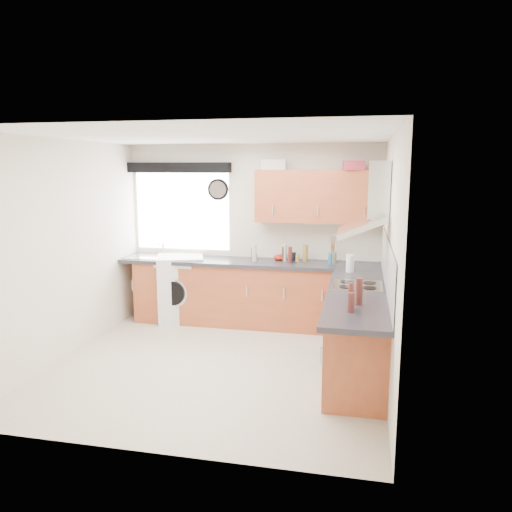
% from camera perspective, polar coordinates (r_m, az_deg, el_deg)
% --- Properties ---
extents(ground_plane, '(3.60, 3.60, 0.00)m').
position_cam_1_polar(ground_plane, '(5.74, -4.31, -12.26)').
color(ground_plane, beige).
extents(ceiling, '(3.60, 3.60, 0.02)m').
position_cam_1_polar(ceiling, '(5.32, -4.67, 13.49)').
color(ceiling, white).
rests_on(ceiling, wall_back).
extents(wall_back, '(3.60, 0.02, 2.50)m').
position_cam_1_polar(wall_back, '(7.12, -0.38, 2.58)').
color(wall_back, silver).
rests_on(wall_back, ground_plane).
extents(wall_front, '(3.60, 0.02, 2.50)m').
position_cam_1_polar(wall_front, '(3.74, -12.32, -4.59)').
color(wall_front, silver).
rests_on(wall_front, ground_plane).
extents(wall_left, '(0.02, 3.60, 2.50)m').
position_cam_1_polar(wall_left, '(6.15, -20.80, 0.71)').
color(wall_left, silver).
rests_on(wall_left, ground_plane).
extents(wall_right, '(0.02, 3.60, 2.50)m').
position_cam_1_polar(wall_right, '(5.18, 14.97, -0.61)').
color(wall_right, silver).
rests_on(wall_right, ground_plane).
extents(window, '(1.40, 0.02, 1.10)m').
position_cam_1_polar(window, '(7.37, -8.43, 5.08)').
color(window, silver).
rests_on(window, wall_back).
extents(window_blind, '(1.50, 0.18, 0.14)m').
position_cam_1_polar(window_blind, '(7.26, -8.81, 9.97)').
color(window_blind, black).
rests_on(window_blind, wall_back).
extents(splashback, '(0.01, 3.00, 0.54)m').
position_cam_1_polar(splashback, '(5.49, 14.68, -0.76)').
color(splashback, white).
rests_on(splashback, wall_right).
extents(base_cab_back, '(3.00, 0.58, 0.86)m').
position_cam_1_polar(base_cab_back, '(7.02, -1.68, -4.36)').
color(base_cab_back, brown).
rests_on(base_cab_back, ground_plane).
extents(base_cab_corner, '(0.60, 0.60, 0.86)m').
position_cam_1_polar(base_cab_corner, '(6.82, 11.53, -4.99)').
color(base_cab_corner, brown).
rests_on(base_cab_corner, ground_plane).
extents(base_cab_right, '(0.58, 2.10, 0.86)m').
position_cam_1_polar(base_cab_right, '(5.53, 11.47, -8.60)').
color(base_cab_right, brown).
rests_on(base_cab_right, ground_plane).
extents(worktop_back, '(3.60, 0.62, 0.05)m').
position_cam_1_polar(worktop_back, '(6.89, -0.91, -0.75)').
color(worktop_back, black).
rests_on(worktop_back, base_cab_back).
extents(worktop_right, '(0.62, 2.42, 0.05)m').
position_cam_1_polar(worktop_right, '(5.25, 11.51, -4.41)').
color(worktop_right, black).
rests_on(worktop_right, base_cab_right).
extents(sink, '(0.84, 0.46, 0.10)m').
position_cam_1_polar(sink, '(7.28, -11.16, 0.17)').
color(sink, '#BABABA').
rests_on(sink, worktop_back).
extents(oven, '(0.56, 0.58, 0.85)m').
position_cam_1_polar(oven, '(5.67, 11.38, -8.16)').
color(oven, black).
rests_on(oven, ground_plane).
extents(hob_plate, '(0.52, 0.52, 0.01)m').
position_cam_1_polar(hob_plate, '(5.54, 11.56, -3.32)').
color(hob_plate, '#BABABA').
rests_on(hob_plate, worktop_right).
extents(extractor_hood, '(0.52, 0.78, 0.66)m').
position_cam_1_polar(extractor_hood, '(5.41, 12.95, 5.47)').
color(extractor_hood, '#BABABA').
rests_on(extractor_hood, wall_right).
extents(upper_cabinets, '(1.70, 0.35, 0.70)m').
position_cam_1_polar(upper_cabinets, '(6.75, 7.25, 6.78)').
color(upper_cabinets, brown).
rests_on(upper_cabinets, wall_back).
extents(washing_machine, '(0.81, 0.80, 0.94)m').
position_cam_1_polar(washing_machine, '(7.28, -8.58, -3.63)').
color(washing_machine, silver).
rests_on(washing_machine, ground_plane).
extents(wall_clock, '(0.30, 0.04, 0.30)m').
position_cam_1_polar(wall_clock, '(7.15, -4.40, 7.59)').
color(wall_clock, black).
rests_on(wall_clock, wall_back).
extents(casserole, '(0.37, 0.30, 0.14)m').
position_cam_1_polar(casserole, '(6.92, 1.94, 10.40)').
color(casserole, silver).
rests_on(casserole, upper_cabinets).
extents(storage_box, '(0.29, 0.25, 0.12)m').
position_cam_1_polar(storage_box, '(6.61, 11.09, 10.14)').
color(storage_box, '#A82E40').
rests_on(storage_box, upper_cabinets).
extents(utensil_pot, '(0.11, 0.11, 0.15)m').
position_cam_1_polar(utensil_pot, '(6.75, 8.73, -0.22)').
color(utensil_pot, slate).
rests_on(utensil_pot, worktop_back).
extents(kitchen_roll, '(0.11, 0.11, 0.22)m').
position_cam_1_polar(kitchen_roll, '(6.24, 10.71, -0.83)').
color(kitchen_roll, silver).
rests_on(kitchen_roll, worktop_right).
extents(tomato_cluster, '(0.19, 0.19, 0.07)m').
position_cam_1_polar(tomato_cluster, '(6.94, 2.80, -0.17)').
color(tomato_cluster, '#AD1C0B').
rests_on(tomato_cluster, worktop_back).
extents(jar_0, '(0.05, 0.05, 0.10)m').
position_cam_1_polar(jar_0, '(6.86, -0.06, -0.18)').
color(jar_0, black).
rests_on(jar_0, worktop_back).
extents(jar_1, '(0.07, 0.07, 0.10)m').
position_cam_1_polar(jar_1, '(6.83, 3.89, -0.23)').
color(jar_1, navy).
rests_on(jar_1, worktop_back).
extents(jar_2, '(0.05, 0.05, 0.14)m').
position_cam_1_polar(jar_2, '(6.70, 8.46, -0.33)').
color(jar_2, '#1C6088').
rests_on(jar_2, worktop_back).
extents(jar_3, '(0.06, 0.06, 0.24)m').
position_cam_1_polar(jar_3, '(6.82, -0.19, 0.36)').
color(jar_3, '#ACA392').
rests_on(jar_3, worktop_back).
extents(jar_4, '(0.05, 0.05, 0.24)m').
position_cam_1_polar(jar_4, '(6.82, 3.31, 0.37)').
color(jar_4, '#9E9187').
rests_on(jar_4, worktop_back).
extents(jar_5, '(0.07, 0.07, 0.19)m').
position_cam_1_polar(jar_5, '(6.87, -0.27, 0.22)').
color(jar_5, maroon).
rests_on(jar_5, worktop_back).
extents(jar_6, '(0.04, 0.04, 0.20)m').
position_cam_1_polar(jar_6, '(6.82, 3.15, 0.21)').
color(jar_6, black).
rests_on(jar_6, worktop_back).
extents(jar_7, '(0.07, 0.07, 0.11)m').
position_cam_1_polar(jar_7, '(6.95, 4.33, -0.03)').
color(jar_7, black).
rests_on(jar_7, worktop_back).
extents(jar_8, '(0.07, 0.07, 0.23)m').
position_cam_1_polar(jar_8, '(6.84, 5.64, 0.30)').
color(jar_8, olive).
rests_on(jar_8, worktop_back).
extents(jar_9, '(0.05, 0.05, 0.22)m').
position_cam_1_polar(jar_9, '(6.73, 3.91, 0.12)').
color(jar_9, '#5A1913').
rests_on(jar_9, worktop_back).
extents(jar_10, '(0.05, 0.05, 0.10)m').
position_cam_1_polar(jar_10, '(6.82, 4.75, -0.27)').
color(jar_10, '#A58139').
rests_on(jar_10, worktop_back).
extents(bottle_0, '(0.05, 0.05, 0.24)m').
position_cam_1_polar(bottle_0, '(4.63, 10.79, -4.49)').
color(bottle_0, '#52221D').
rests_on(bottle_0, worktop_right).
extents(bottle_1, '(0.07, 0.07, 0.26)m').
position_cam_1_polar(bottle_1, '(4.77, 11.71, -4.00)').
color(bottle_1, '#491F1A').
rests_on(bottle_1, worktop_right).
extents(bottle_2, '(0.06, 0.06, 0.17)m').
position_cam_1_polar(bottle_2, '(4.55, 10.81, -5.22)').
color(bottle_2, '#4F201C').
rests_on(bottle_2, worktop_right).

